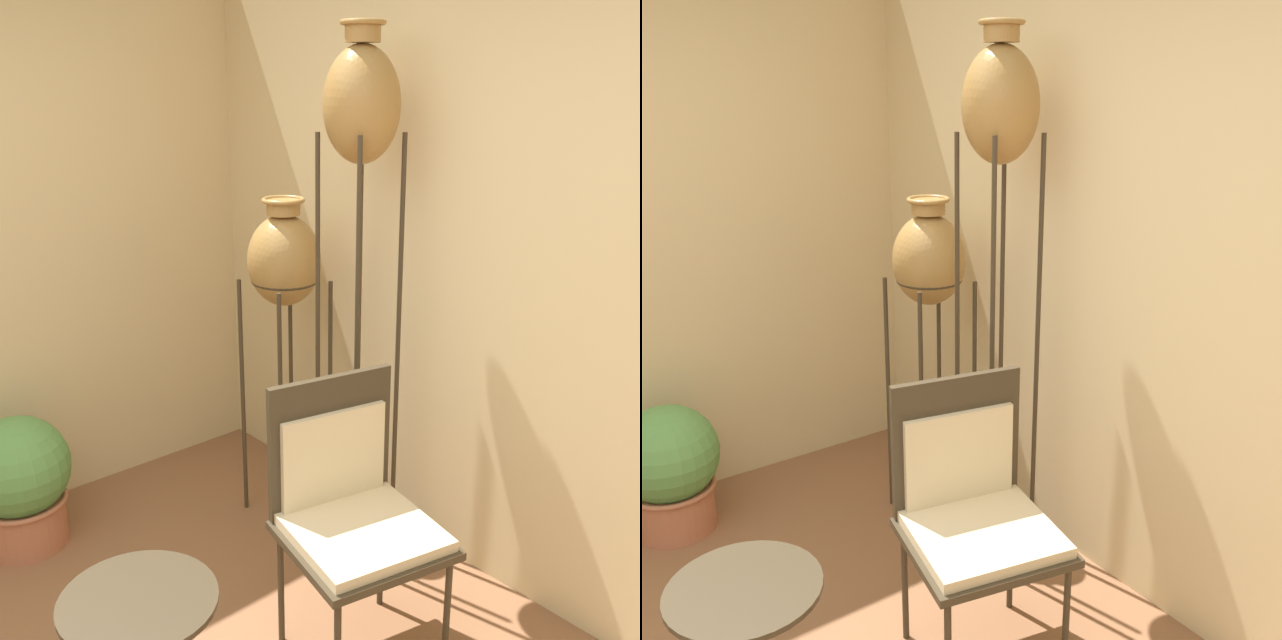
{
  "view_description": "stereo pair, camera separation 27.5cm",
  "coord_description": "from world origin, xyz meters",
  "views": [
    {
      "loc": [
        -0.39,
        -1.5,
        2.04
      ],
      "look_at": [
        1.64,
        0.85,
        1.03
      ],
      "focal_mm": 42.0,
      "sensor_mm": 36.0,
      "label": 1
    },
    {
      "loc": [
        -0.17,
        -1.67,
        2.04
      ],
      "look_at": [
        1.64,
        0.85,
        1.03
      ],
      "focal_mm": 42.0,
      "sensor_mm": 36.0,
      "label": 2
    }
  ],
  "objects": [
    {
      "name": "vase_stand_medium",
      "position": [
        1.61,
        1.05,
        1.25
      ],
      "size": [
        0.33,
        0.33,
        1.54
      ],
      "color": "#382D1E",
      "rests_on": "ground_plane"
    },
    {
      "name": "side_table",
      "position": [
        0.37,
        0.17,
        0.46
      ],
      "size": [
        0.45,
        0.45,
        0.64
      ],
      "color": "#382D1E",
      "rests_on": "ground_plane"
    },
    {
      "name": "chair",
      "position": [
        1.21,
        0.19,
        0.6
      ],
      "size": [
        0.61,
        0.6,
        1.03
      ],
      "rotation": [
        0.0,
        0.0,
        -0.22
      ],
      "color": "#382D1E",
      "rests_on": "ground_plane"
    },
    {
      "name": "vase_stand_tall",
      "position": [
        1.67,
        0.64,
        1.88
      ],
      "size": [
        0.3,
        0.3,
        2.24
      ],
      "color": "#382D1E",
      "rests_on": "ground_plane"
    },
    {
      "name": "wall_right",
      "position": [
        1.97,
        0.0,
        1.35
      ],
      "size": [
        0.06,
        7.87,
        2.7
      ],
      "color": "#D1B784",
      "rests_on": "ground_plane"
    },
    {
      "name": "potted_plant",
      "position": [
        0.53,
        1.62,
        0.32
      ],
      "size": [
        0.46,
        0.46,
        0.62
      ],
      "color": "#B26647",
      "rests_on": "ground_plane"
    }
  ]
}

